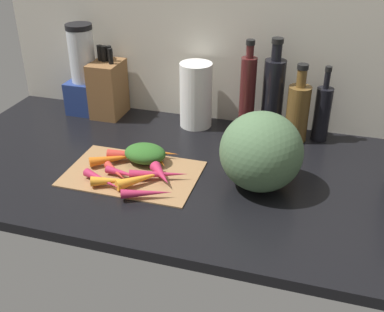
{
  "coord_description": "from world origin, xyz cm",
  "views": [
    {
      "loc": [
        31.42,
        -117.76,
        72.39
      ],
      "look_at": [
        -0.51,
        -10.55,
        10.14
      ],
      "focal_mm": 43.84,
      "sensor_mm": 36.0,
      "label": 1
    }
  ],
  "objects_px": {
    "carrot_7": "(159,159)",
    "carrot_8": "(116,171)",
    "carrot_6": "(156,152)",
    "winter_squash": "(261,152)",
    "carrot_3": "(147,193)",
    "knife_block": "(108,88)",
    "carrot_1": "(159,174)",
    "carrot_2": "(115,158)",
    "bottle_1": "(273,96)",
    "cutting_board": "(133,173)",
    "paper_towel_roll": "(196,95)",
    "blender_appliance": "(84,76)",
    "carrot_9": "(113,181)",
    "carrot_0": "(161,175)",
    "carrot_5": "(124,173)",
    "bottle_3": "(322,113)",
    "carrot_11": "(102,180)",
    "bottle_0": "(247,95)",
    "bottle_2": "(298,111)",
    "carrot_4": "(136,155)",
    "carrot_10": "(141,179)"
  },
  "relations": [
    {
      "from": "carrot_7",
      "to": "carrot_8",
      "type": "bearing_deg",
      "value": -131.13
    },
    {
      "from": "carrot_6",
      "to": "winter_squash",
      "type": "height_order",
      "value": "winter_squash"
    },
    {
      "from": "carrot_3",
      "to": "knife_block",
      "type": "distance_m",
      "value": 0.6
    },
    {
      "from": "carrot_1",
      "to": "knife_block",
      "type": "relative_size",
      "value": 0.66
    },
    {
      "from": "carrot_2",
      "to": "carrot_7",
      "type": "distance_m",
      "value": 0.13
    },
    {
      "from": "carrot_8",
      "to": "bottle_1",
      "type": "xyz_separation_m",
      "value": [
        0.39,
        0.41,
        0.12
      ]
    },
    {
      "from": "carrot_1",
      "to": "carrot_6",
      "type": "distance_m",
      "value": 0.13
    },
    {
      "from": "cutting_board",
      "to": "paper_towel_roll",
      "type": "distance_m",
      "value": 0.41
    },
    {
      "from": "carrot_2",
      "to": "blender_appliance",
      "type": "relative_size",
      "value": 0.46
    },
    {
      "from": "carrot_3",
      "to": "blender_appliance",
      "type": "xyz_separation_m",
      "value": [
        -0.44,
        0.5,
        0.12
      ]
    },
    {
      "from": "carrot_2",
      "to": "knife_block",
      "type": "xyz_separation_m",
      "value": [
        -0.18,
        0.34,
        0.08
      ]
    },
    {
      "from": "carrot_9",
      "to": "carrot_3",
      "type": "bearing_deg",
      "value": -14.48
    },
    {
      "from": "carrot_0",
      "to": "carrot_5",
      "type": "relative_size",
      "value": 0.9
    },
    {
      "from": "cutting_board",
      "to": "carrot_9",
      "type": "distance_m",
      "value": 0.09
    },
    {
      "from": "carrot_6",
      "to": "carrot_7",
      "type": "height_order",
      "value": "carrot_6"
    },
    {
      "from": "carrot_8",
      "to": "winter_squash",
      "type": "relative_size",
      "value": 0.45
    },
    {
      "from": "carrot_8",
      "to": "carrot_1",
      "type": "bearing_deg",
      "value": 7.29
    },
    {
      "from": "carrot_3",
      "to": "paper_towel_roll",
      "type": "height_order",
      "value": "paper_towel_roll"
    },
    {
      "from": "winter_squash",
      "to": "blender_appliance",
      "type": "distance_m",
      "value": 0.79
    },
    {
      "from": "knife_block",
      "to": "winter_squash",
      "type": "bearing_deg",
      "value": -28.57
    },
    {
      "from": "carrot_5",
      "to": "bottle_3",
      "type": "relative_size",
      "value": 0.45
    },
    {
      "from": "cutting_board",
      "to": "carrot_11",
      "type": "xyz_separation_m",
      "value": [
        -0.06,
        -0.08,
        0.02
      ]
    },
    {
      "from": "bottle_3",
      "to": "bottle_1",
      "type": "bearing_deg",
      "value": -176.04
    },
    {
      "from": "cutting_board",
      "to": "bottle_0",
      "type": "distance_m",
      "value": 0.47
    },
    {
      "from": "carrot_5",
      "to": "blender_appliance",
      "type": "distance_m",
      "value": 0.55
    },
    {
      "from": "carrot_1",
      "to": "bottle_2",
      "type": "bearing_deg",
      "value": 47.68
    },
    {
      "from": "carrot_1",
      "to": "blender_appliance",
      "type": "height_order",
      "value": "blender_appliance"
    },
    {
      "from": "cutting_board",
      "to": "carrot_4",
      "type": "relative_size",
      "value": 2.24
    },
    {
      "from": "carrot_10",
      "to": "bottle_2",
      "type": "xyz_separation_m",
      "value": [
        0.39,
        0.42,
        0.08
      ]
    },
    {
      "from": "winter_squash",
      "to": "carrot_1",
      "type": "bearing_deg",
      "value": -168.92
    },
    {
      "from": "cutting_board",
      "to": "carrot_8",
      "type": "bearing_deg",
      "value": -143.41
    },
    {
      "from": "cutting_board",
      "to": "carrot_8",
      "type": "xyz_separation_m",
      "value": [
        -0.04,
        -0.03,
        0.02
      ]
    },
    {
      "from": "knife_block",
      "to": "bottle_3",
      "type": "distance_m",
      "value": 0.77
    },
    {
      "from": "carrot_6",
      "to": "carrot_8",
      "type": "bearing_deg",
      "value": -117.7
    },
    {
      "from": "carrot_3",
      "to": "bottle_1",
      "type": "bearing_deg",
      "value": 62.27
    },
    {
      "from": "cutting_board",
      "to": "carrot_7",
      "type": "bearing_deg",
      "value": 55.2
    },
    {
      "from": "carrot_6",
      "to": "bottle_2",
      "type": "distance_m",
      "value": 0.49
    },
    {
      "from": "winter_squash",
      "to": "bottle_1",
      "type": "bearing_deg",
      "value": 93.1
    },
    {
      "from": "carrot_6",
      "to": "carrot_7",
      "type": "relative_size",
      "value": 1.42
    },
    {
      "from": "carrot_0",
      "to": "bottle_2",
      "type": "relative_size",
      "value": 0.39
    },
    {
      "from": "cutting_board",
      "to": "carrot_6",
      "type": "height_order",
      "value": "carrot_6"
    },
    {
      "from": "bottle_0",
      "to": "bottle_1",
      "type": "relative_size",
      "value": 0.98
    },
    {
      "from": "carrot_2",
      "to": "carrot_3",
      "type": "distance_m",
      "value": 0.22
    },
    {
      "from": "carrot_9",
      "to": "bottle_3",
      "type": "xyz_separation_m",
      "value": [
        0.54,
        0.48,
        0.08
      ]
    },
    {
      "from": "knife_block",
      "to": "carrot_10",
      "type": "bearing_deg",
      "value": -55.06
    },
    {
      "from": "carrot_11",
      "to": "cutting_board",
      "type": "bearing_deg",
      "value": 56.17
    },
    {
      "from": "bottle_0",
      "to": "bottle_3",
      "type": "relative_size",
      "value": 1.29
    },
    {
      "from": "carrot_4",
      "to": "carrot_11",
      "type": "xyz_separation_m",
      "value": [
        -0.04,
        -0.15,
        -0.0
      ]
    },
    {
      "from": "carrot_9",
      "to": "carrot_10",
      "type": "height_order",
      "value": "carrot_10"
    },
    {
      "from": "carrot_7",
      "to": "bottle_3",
      "type": "height_order",
      "value": "bottle_3"
    }
  ]
}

